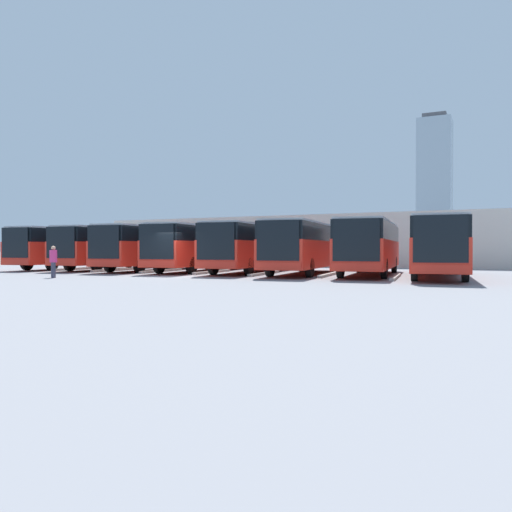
% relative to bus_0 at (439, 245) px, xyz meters
% --- Properties ---
extents(ground_plane, '(600.00, 600.00, 0.00)m').
position_rel_bus_0_xyz_m(ground_plane, '(13.64, 5.31, -1.75)').
color(ground_plane, gray).
extents(bus_0, '(3.81, 11.89, 3.13)m').
position_rel_bus_0_xyz_m(bus_0, '(0.00, 0.00, 0.00)').
color(bus_0, red).
rests_on(bus_0, ground_plane).
extents(curb_divider_0, '(0.83, 5.36, 0.15)m').
position_rel_bus_0_xyz_m(curb_divider_0, '(1.95, 1.73, -1.68)').
color(curb_divider_0, '#9E9E99').
rests_on(curb_divider_0, ground_plane).
extents(bus_1, '(3.81, 11.89, 3.13)m').
position_rel_bus_0_xyz_m(bus_1, '(3.90, -0.91, 0.00)').
color(bus_1, red).
rests_on(bus_1, ground_plane).
extents(curb_divider_1, '(0.83, 5.36, 0.15)m').
position_rel_bus_0_xyz_m(curb_divider_1, '(5.85, 0.82, -1.68)').
color(curb_divider_1, '#9E9E99').
rests_on(curb_divider_1, ground_plane).
extents(bus_2, '(3.81, 11.89, 3.13)m').
position_rel_bus_0_xyz_m(bus_2, '(7.79, -0.48, 0.00)').
color(bus_2, red).
rests_on(bus_2, ground_plane).
extents(curb_divider_2, '(0.83, 5.36, 0.15)m').
position_rel_bus_0_xyz_m(curb_divider_2, '(9.74, 1.24, -1.68)').
color(curb_divider_2, '#9E9E99').
rests_on(curb_divider_2, ground_plane).
extents(bus_3, '(3.81, 11.89, 3.13)m').
position_rel_bus_0_xyz_m(bus_3, '(11.69, -0.92, 0.00)').
color(bus_3, red).
rests_on(bus_3, ground_plane).
extents(curb_divider_3, '(0.83, 5.36, 0.15)m').
position_rel_bus_0_xyz_m(curb_divider_3, '(13.64, 0.81, -1.68)').
color(curb_divider_3, '#9E9E99').
rests_on(curb_divider_3, ground_plane).
extents(bus_4, '(3.81, 11.89, 3.13)m').
position_rel_bus_0_xyz_m(bus_4, '(15.58, -0.83, 0.00)').
color(bus_4, red).
rests_on(bus_4, ground_plane).
extents(curb_divider_4, '(0.83, 5.36, 0.15)m').
position_rel_bus_0_xyz_m(curb_divider_4, '(17.53, 0.90, -1.68)').
color(curb_divider_4, '#9E9E99').
rests_on(curb_divider_4, ground_plane).
extents(bus_5, '(3.81, 11.89, 3.13)m').
position_rel_bus_0_xyz_m(bus_5, '(19.48, -0.71, 0.00)').
color(bus_5, red).
rests_on(bus_5, ground_plane).
extents(curb_divider_5, '(0.83, 5.36, 0.15)m').
position_rel_bus_0_xyz_m(curb_divider_5, '(21.43, 1.02, -1.68)').
color(curb_divider_5, '#9E9E99').
rests_on(curb_divider_5, ground_plane).
extents(bus_6, '(3.81, 11.89, 3.13)m').
position_rel_bus_0_xyz_m(bus_6, '(23.37, -0.99, 0.00)').
color(bus_6, red).
rests_on(bus_6, ground_plane).
extents(curb_divider_6, '(0.83, 5.36, 0.15)m').
position_rel_bus_0_xyz_m(curb_divider_6, '(25.32, 0.73, -1.68)').
color(curb_divider_6, '#9E9E99').
rests_on(curb_divider_6, ground_plane).
extents(bus_7, '(3.81, 11.89, 3.13)m').
position_rel_bus_0_xyz_m(bus_7, '(27.27, -0.67, 0.00)').
color(bus_7, red).
rests_on(bus_7, ground_plane).
extents(pedestrian, '(0.53, 0.53, 1.71)m').
position_rel_bus_0_xyz_m(pedestrian, '(18.47, 9.23, -0.84)').
color(pedestrian, '#38384C').
rests_on(pedestrian, ground_plane).
extents(station_building, '(40.83, 14.90, 4.59)m').
position_rel_bus_0_xyz_m(station_building, '(13.64, -19.04, 0.57)').
color(station_building, beige).
rests_on(station_building, ground_plane).
extents(office_tower, '(15.69, 15.69, 67.35)m').
position_rel_bus_0_xyz_m(office_tower, '(24.38, -229.88, 31.32)').
color(office_tower, '#93A8B7').
rests_on(office_tower, ground_plane).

